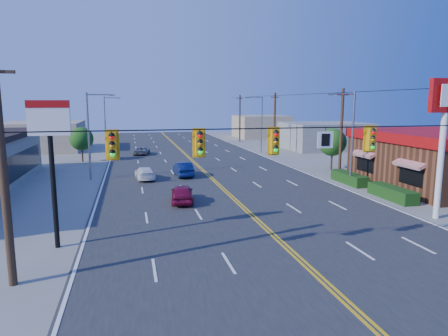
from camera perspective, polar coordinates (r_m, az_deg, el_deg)
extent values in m
plane|color=gray|center=(19.20, 10.34, -12.51)|extent=(160.00, 160.00, 0.00)
cube|color=#2D2D30|center=(37.68, -1.85, -1.46)|extent=(20.00, 120.00, 0.06)
cylinder|color=#47301E|center=(17.15, -29.01, -0.55)|extent=(0.32, 0.32, 9.00)
cylinder|color=black|center=(17.87, 10.91, 5.66)|extent=(24.00, 0.05, 0.05)
cube|color=white|center=(18.44, 14.27, 3.93)|extent=(0.75, 0.04, 0.75)
cube|color=#D89E0C|center=(16.38, -15.68, 3.14)|extent=(0.55, 0.34, 1.25)
cube|color=#D89E0C|center=(16.60, -3.51, 3.55)|extent=(0.55, 0.34, 1.25)
cube|color=#D89E0C|center=(17.46, 7.24, 3.78)|extent=(0.55, 0.34, 1.25)
cube|color=#D89E0C|center=(19.60, 20.26, 3.88)|extent=(0.55, 0.34, 1.25)
cube|color=#194214|center=(34.60, 19.98, -2.29)|extent=(1.20, 9.00, 0.90)
cylinder|color=white|center=(27.55, 28.53, 0.70)|extent=(0.36, 0.36, 7.00)
cube|color=#A50C0C|center=(27.31, 29.19, 9.03)|extent=(2.20, 0.36, 2.00)
cylinder|color=black|center=(21.02, -23.16, -2.66)|extent=(0.24, 0.24, 6.00)
cube|color=white|center=(20.64, -23.73, 6.07)|extent=(1.90, 0.30, 1.30)
cylinder|color=gray|center=(35.51, 17.86, 3.90)|extent=(0.20, 0.20, 8.00)
cylinder|color=gray|center=(34.83, 16.60, 10.13)|extent=(2.20, 0.12, 0.12)
cube|color=gray|center=(34.30, 14.98, 10.13)|extent=(0.50, 0.25, 0.15)
cylinder|color=gray|center=(57.36, 5.40, 6.22)|extent=(0.20, 0.20, 8.00)
cylinder|color=gray|center=(56.94, 4.40, 10.04)|extent=(2.20, 0.12, 0.12)
cube|color=gray|center=(56.62, 3.32, 10.00)|extent=(0.50, 0.25, 0.15)
cylinder|color=gray|center=(38.59, -18.77, 4.26)|extent=(0.20, 0.20, 8.00)
cylinder|color=gray|center=(38.38, -17.41, 9.98)|extent=(2.20, 0.12, 0.12)
cube|color=gray|center=(38.32, -15.74, 9.99)|extent=(0.50, 0.25, 0.15)
cylinder|color=gray|center=(64.46, -16.63, 6.22)|extent=(0.20, 0.20, 8.00)
cylinder|color=gray|center=(64.34, -15.80, 9.64)|extent=(2.20, 0.12, 0.12)
cube|color=gray|center=(64.30, -14.80, 9.64)|extent=(0.50, 0.25, 0.15)
cylinder|color=#47301E|center=(39.54, 16.39, 4.78)|extent=(0.28, 0.28, 8.40)
cylinder|color=#47301E|center=(55.87, 7.24, 6.31)|extent=(0.28, 0.28, 8.40)
cylinder|color=#47301E|center=(72.99, 2.27, 7.08)|extent=(0.28, 0.28, 8.40)
cylinder|color=#47301E|center=(43.98, 15.12, 1.13)|extent=(0.20, 0.20, 2.10)
sphere|color=#235B19|center=(43.76, 15.22, 3.58)|extent=(2.94, 2.94, 2.94)
cylinder|color=#47301E|center=(50.97, -19.59, 1.94)|extent=(0.20, 0.20, 2.00)
sphere|color=#235B19|center=(50.79, -19.70, 3.96)|extent=(2.80, 2.80, 2.80)
cube|color=gray|center=(63.65, 14.25, 4.48)|extent=(12.00, 10.00, 4.00)
cube|color=tan|center=(65.72, -24.42, 4.16)|extent=(11.00, 12.00, 4.20)
cube|color=tan|center=(82.72, 5.34, 5.93)|extent=(10.00, 10.00, 4.40)
imported|color=maroon|center=(28.62, -5.99, -3.73)|extent=(1.92, 3.92, 1.29)
imported|color=#0D1B51|center=(38.71, -5.85, -0.25)|extent=(1.63, 4.15, 1.35)
imported|color=white|center=(37.65, -11.24, -0.80)|extent=(1.91, 4.08, 1.15)
imported|color=gray|center=(55.62, -11.65, 2.40)|extent=(2.56, 4.21, 1.09)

